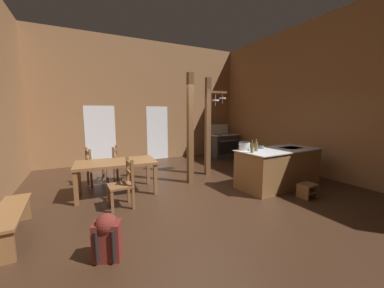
{
  "coord_description": "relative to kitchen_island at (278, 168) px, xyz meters",
  "views": [
    {
      "loc": [
        -2.31,
        -4.08,
        1.81
      ],
      "look_at": [
        0.19,
        0.89,
        1.03
      ],
      "focal_mm": 20.87,
      "sensor_mm": 36.0,
      "label": 1
    }
  ],
  "objects": [
    {
      "name": "support_post_center",
      "position": [
        -1.83,
        1.22,
        0.93
      ],
      "size": [
        0.14,
        0.14,
        2.79
      ],
      "color": "brown",
      "rests_on": "ground_plane"
    },
    {
      "name": "backpack",
      "position": [
        -4.11,
        -1.1,
        -0.15
      ],
      "size": [
        0.38,
        0.37,
        0.6
      ],
      "color": "maroon",
      "rests_on": "ground_plane"
    },
    {
      "name": "ladderback_chair_at_table_end",
      "position": [
        -3.43,
        2.13,
        -0.01
      ],
      "size": [
        0.56,
        0.56,
        0.95
      ],
      "color": "brown",
      "rests_on": "ground_plane"
    },
    {
      "name": "bottle_short_on_counter",
      "position": [
        -0.95,
        -0.09,
        0.58
      ],
      "size": [
        0.07,
        0.07,
        0.28
      ],
      "color": "brown",
      "rests_on": "kitchen_island"
    },
    {
      "name": "glazed_door_back_left",
      "position": [
        -3.71,
        4.51,
        0.56
      ],
      "size": [
        1.0,
        0.01,
        2.05
      ],
      "primitive_type": "cube",
      "color": "white",
      "rests_on": "ground_plane"
    },
    {
      "name": "glazed_panel_back_right",
      "position": [
        -1.64,
        4.51,
        0.56
      ],
      "size": [
        0.84,
        0.01,
        2.05
      ],
      "primitive_type": "cube",
      "color": "white",
      "rests_on": "ground_plane"
    },
    {
      "name": "ground_plane",
      "position": [
        -2.02,
        0.23,
        -0.51
      ],
      "size": [
        8.32,
        9.37,
        0.1
      ],
      "primitive_type": "cube",
      "color": "#382316"
    },
    {
      "name": "dining_table",
      "position": [
        -3.67,
        1.23,
        0.19
      ],
      "size": [
        1.75,
        1.01,
        0.74
      ],
      "color": "brown",
      "rests_on": "ground_plane"
    },
    {
      "name": "bottle_tall_on_counter",
      "position": [
        -0.72,
        0.03,
        0.58
      ],
      "size": [
        0.07,
        0.07,
        0.29
      ],
      "color": "brown",
      "rests_on": "kitchen_island"
    },
    {
      "name": "wall_right",
      "position": [
        1.81,
        0.23,
        1.76
      ],
      "size": [
        0.14,
        9.37,
        4.44
      ],
      "primitive_type": "cube",
      "color": "#93663F",
      "rests_on": "ground_plane"
    },
    {
      "name": "step_stool",
      "position": [
        -0.04,
        -0.85,
        -0.29
      ],
      "size": [
        0.38,
        0.3,
        0.3
      ],
      "color": "brown",
      "rests_on": "ground_plane"
    },
    {
      "name": "kitchen_island",
      "position": [
        0.0,
        0.0,
        0.0
      ],
      "size": [
        2.22,
        1.11,
        0.93
      ],
      "color": "brown",
      "rests_on": "ground_plane"
    },
    {
      "name": "ladderback_chair_by_post",
      "position": [
        -4.06,
        2.13,
        -0.01
      ],
      "size": [
        0.51,
        0.51,
        0.95
      ],
      "color": "brown",
      "rests_on": "ground_plane"
    },
    {
      "name": "ladderback_chair_near_window",
      "position": [
        -3.66,
        0.42,
        -0.01
      ],
      "size": [
        0.45,
        0.45,
        0.95
      ],
      "color": "brown",
      "rests_on": "ground_plane"
    },
    {
      "name": "wall_back",
      "position": [
        -2.02,
        4.58,
        1.76
      ],
      "size": [
        8.32,
        0.14,
        4.44
      ],
      "primitive_type": "cube",
      "color": "#93663F",
      "rests_on": "ground_plane"
    },
    {
      "name": "stockpot_on_counter",
      "position": [
        -0.85,
        0.29,
        0.57
      ],
      "size": [
        0.34,
        0.27,
        0.2
      ],
      "color": "silver",
      "rests_on": "kitchen_island"
    },
    {
      "name": "stove_range",
      "position": [
        0.91,
        3.79,
        0.02
      ],
      "size": [
        1.19,
        0.89,
        1.32
      ],
      "color": "#303030",
      "rests_on": "ground_plane"
    },
    {
      "name": "bench_along_left_wall",
      "position": [
        -5.31,
        -0.0,
        -0.16
      ],
      "size": [
        0.41,
        1.42,
        0.44
      ],
      "color": "brown",
      "rests_on": "ground_plane"
    },
    {
      "name": "mixing_bowl_on_counter",
      "position": [
        -0.35,
        0.29,
        0.5
      ],
      "size": [
        0.2,
        0.2,
        0.07
      ],
      "color": "slate",
      "rests_on": "kitchen_island"
    },
    {
      "name": "support_post_with_pot_rack",
      "position": [
        -0.99,
        1.71,
        1.03
      ],
      "size": [
        0.67,
        0.23,
        2.79
      ],
      "color": "brown",
      "rests_on": "ground_plane"
    }
  ]
}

